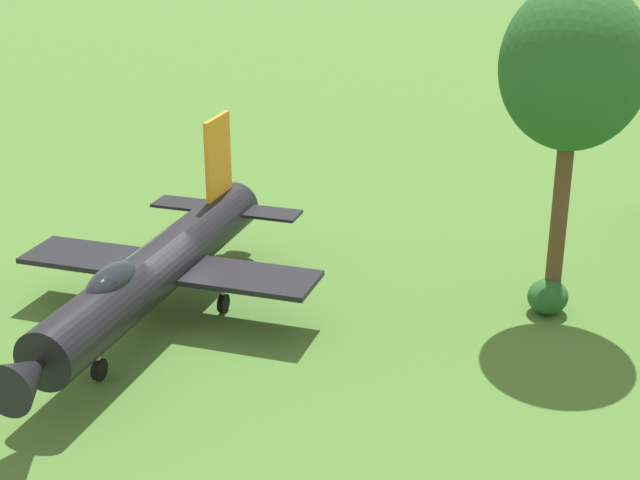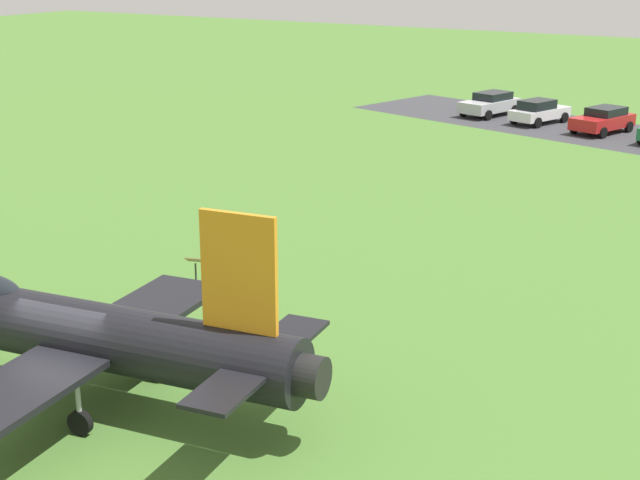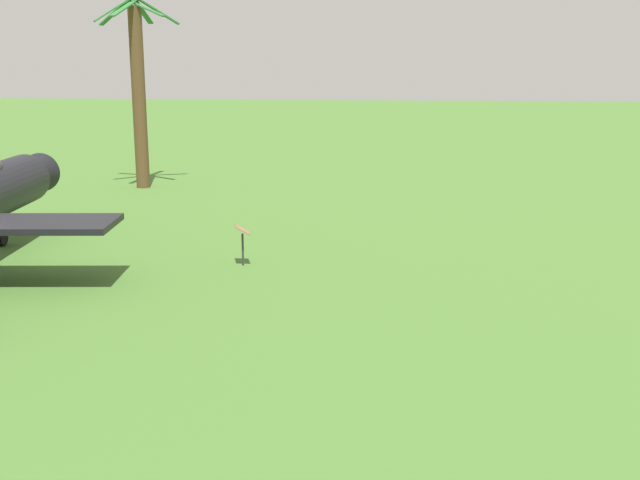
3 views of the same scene
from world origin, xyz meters
TOP-DOWN VIEW (x-y plane):
  - palm_tree at (-15.16, -0.05)m, footprint 4.41×3.68m
  - info_plaque at (-2.14, 7.44)m, footprint 0.69×0.56m

SIDE VIEW (x-z plane):
  - info_plaque at x=-2.14m, z-range 0.28..1.43m
  - palm_tree at x=-15.16m, z-range 0.04..8.31m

